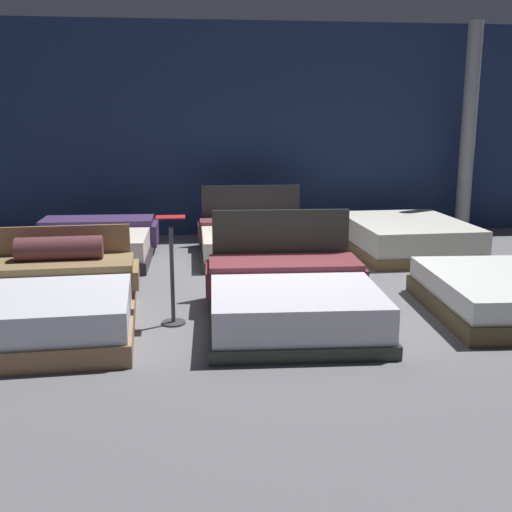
{
  "coord_description": "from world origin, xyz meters",
  "views": [
    {
      "loc": [
        -1.04,
        -7.15,
        2.03
      ],
      "look_at": [
        -0.17,
        0.06,
        0.39
      ],
      "focal_mm": 44.35,
      "sensor_mm": 36.0,
      "label": 1
    }
  ],
  "objects_px": {
    "bed_1": "(291,299)",
    "support_pillar": "(468,130)",
    "bed_5": "(406,237)",
    "bed_3": "(93,244)",
    "bed_4": "(257,241)",
    "price_sign": "(172,283)",
    "bed_2": "(508,295)",
    "bed_0": "(53,303)"
  },
  "relations": [
    {
      "from": "bed_1",
      "to": "support_pillar",
      "type": "distance_m",
      "value": 5.97
    },
    {
      "from": "bed_1",
      "to": "support_pillar",
      "type": "height_order",
      "value": "support_pillar"
    },
    {
      "from": "bed_1",
      "to": "bed_5",
      "type": "bearing_deg",
      "value": 55.38
    },
    {
      "from": "bed_3",
      "to": "bed_5",
      "type": "bearing_deg",
      "value": 0.35
    },
    {
      "from": "bed_4",
      "to": "price_sign",
      "type": "bearing_deg",
      "value": -111.02
    },
    {
      "from": "bed_3",
      "to": "bed_5",
      "type": "xyz_separation_m",
      "value": [
        4.56,
        -0.1,
        0.01
      ]
    },
    {
      "from": "bed_2",
      "to": "bed_5",
      "type": "height_order",
      "value": "bed_5"
    },
    {
      "from": "bed_4",
      "to": "bed_5",
      "type": "xyz_separation_m",
      "value": [
        2.23,
        -0.07,
        0.03
      ]
    },
    {
      "from": "bed_0",
      "to": "bed_2",
      "type": "relative_size",
      "value": 1.06
    },
    {
      "from": "bed_0",
      "to": "bed_4",
      "type": "bearing_deg",
      "value": 49.11
    },
    {
      "from": "bed_4",
      "to": "support_pillar",
      "type": "bearing_deg",
      "value": 20.9
    },
    {
      "from": "bed_0",
      "to": "bed_1",
      "type": "bearing_deg",
      "value": -4.33
    },
    {
      "from": "bed_1",
      "to": "price_sign",
      "type": "distance_m",
      "value": 1.17
    },
    {
      "from": "bed_0",
      "to": "bed_2",
      "type": "bearing_deg",
      "value": -3.56
    },
    {
      "from": "bed_0",
      "to": "bed_1",
      "type": "relative_size",
      "value": 1.0
    },
    {
      "from": "bed_3",
      "to": "price_sign",
      "type": "relative_size",
      "value": 1.82
    },
    {
      "from": "bed_4",
      "to": "support_pillar",
      "type": "height_order",
      "value": "support_pillar"
    },
    {
      "from": "bed_2",
      "to": "support_pillar",
      "type": "bearing_deg",
      "value": 74.5
    },
    {
      "from": "bed_1",
      "to": "bed_2",
      "type": "height_order",
      "value": "bed_1"
    },
    {
      "from": "bed_0",
      "to": "price_sign",
      "type": "height_order",
      "value": "price_sign"
    },
    {
      "from": "bed_5",
      "to": "price_sign",
      "type": "distance_m",
      "value": 4.46
    },
    {
      "from": "bed_0",
      "to": "support_pillar",
      "type": "distance_m",
      "value": 7.59
    },
    {
      "from": "bed_1",
      "to": "bed_2",
      "type": "xyz_separation_m",
      "value": [
        2.28,
        -0.0,
        -0.04
      ]
    },
    {
      "from": "bed_2",
      "to": "price_sign",
      "type": "relative_size",
      "value": 1.86
    },
    {
      "from": "bed_0",
      "to": "bed_4",
      "type": "height_order",
      "value": "bed_4"
    },
    {
      "from": "bed_3",
      "to": "support_pillar",
      "type": "distance_m",
      "value": 6.4
    },
    {
      "from": "bed_2",
      "to": "support_pillar",
      "type": "distance_m",
      "value": 4.88
    },
    {
      "from": "bed_4",
      "to": "price_sign",
      "type": "height_order",
      "value": "price_sign"
    },
    {
      "from": "bed_3",
      "to": "support_pillar",
      "type": "relative_size",
      "value": 0.56
    },
    {
      "from": "price_sign",
      "to": "bed_0",
      "type": "bearing_deg",
      "value": -178.91
    },
    {
      "from": "bed_3",
      "to": "bed_2",
      "type": "bearing_deg",
      "value": -32.05
    },
    {
      "from": "bed_5",
      "to": "support_pillar",
      "type": "bearing_deg",
      "value": 42.19
    },
    {
      "from": "bed_2",
      "to": "bed_4",
      "type": "distance_m",
      "value": 3.77
    },
    {
      "from": "bed_3",
      "to": "price_sign",
      "type": "distance_m",
      "value": 3.18
    },
    {
      "from": "bed_4",
      "to": "bed_5",
      "type": "height_order",
      "value": "bed_4"
    },
    {
      "from": "bed_0",
      "to": "bed_4",
      "type": "distance_m",
      "value": 3.76
    },
    {
      "from": "support_pillar",
      "to": "bed_1",
      "type": "bearing_deg",
      "value": -130.75
    },
    {
      "from": "bed_5",
      "to": "support_pillar",
      "type": "relative_size",
      "value": 0.62
    },
    {
      "from": "bed_0",
      "to": "bed_5",
      "type": "distance_m",
      "value": 5.39
    },
    {
      "from": "bed_1",
      "to": "support_pillar",
      "type": "xyz_separation_m",
      "value": [
        3.77,
        4.38,
        1.51
      ]
    },
    {
      "from": "bed_3",
      "to": "price_sign",
      "type": "bearing_deg",
      "value": -67.19
    },
    {
      "from": "price_sign",
      "to": "support_pillar",
      "type": "distance_m",
      "value": 6.67
    }
  ]
}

